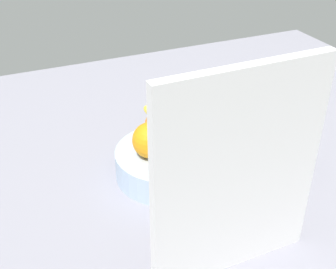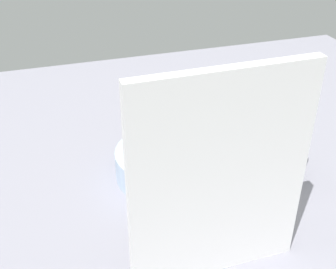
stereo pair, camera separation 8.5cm
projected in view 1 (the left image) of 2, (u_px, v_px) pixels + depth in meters
The scene contains 9 objects.
ground_plane at pixel (159, 184), 96.70cm from camera, with size 180.00×140.00×3.00cm, color gray.
fruit_bowl at pixel (168, 162), 95.73cm from camera, with size 22.55×22.55×6.05cm, color #A9BFDA.
orange_front_left at pixel (150, 140), 90.66cm from camera, with size 7.49×7.49×7.49cm, color orange.
orange_front_right at pixel (183, 147), 88.55cm from camera, with size 7.49×7.49×7.49cm, color orange.
orange_center at pixel (193, 132), 93.29cm from camera, with size 7.49×7.49×7.49cm, color orange.
orange_back_left at pixel (162, 125), 95.93cm from camera, with size 7.49×7.49×7.49cm, color orange.
banana_bunch at pixel (176, 129), 93.61cm from camera, with size 10.75×18.95×8.40cm.
cutting_board at pixel (238, 177), 66.37cm from camera, with size 28.00×1.80×36.00cm, color white.
thermos_tumbler at pixel (285, 141), 94.78cm from camera, with size 7.11×7.11×14.75cm, color beige.
Camera 1 is at (29.13, 71.30, 57.96)cm, focal length 47.72 mm.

